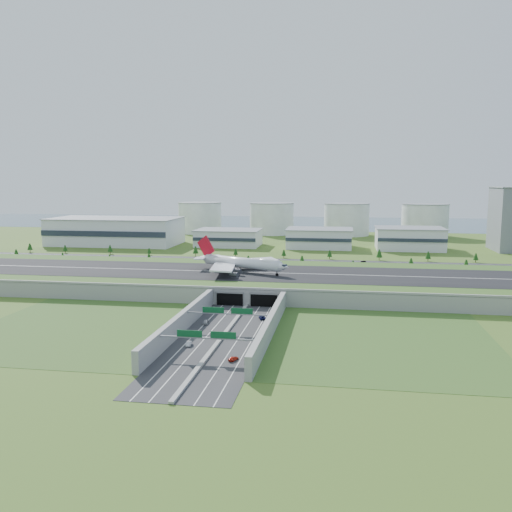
# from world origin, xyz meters

# --- Properties ---
(ground) EXTENTS (1200.00, 1200.00, 0.00)m
(ground) POSITION_xyz_m (0.00, 0.00, 0.00)
(ground) COLOR #3B571B
(ground) RESTS_ON ground
(airfield_deck) EXTENTS (520.00, 100.00, 9.20)m
(airfield_deck) POSITION_xyz_m (0.00, -0.09, 4.12)
(airfield_deck) COLOR gray
(airfield_deck) RESTS_ON ground
(underpass_road) EXTENTS (38.80, 120.40, 8.00)m
(underpass_road) POSITION_xyz_m (0.00, -99.42, 3.43)
(underpass_road) COLOR #28282B
(underpass_road) RESTS_ON ground
(sign_gantry_near) EXTENTS (38.70, 0.70, 9.80)m
(sign_gantry_near) POSITION_xyz_m (0.00, -95.04, 6.95)
(sign_gantry_near) COLOR gray
(sign_gantry_near) RESTS_ON ground
(sign_gantry_far) EXTENTS (38.70, 0.70, 9.80)m
(sign_gantry_far) POSITION_xyz_m (0.00, -130.04, 6.95)
(sign_gantry_far) COLOR gray
(sign_gantry_far) RESTS_ON ground
(north_expressway) EXTENTS (560.00, 36.00, 0.12)m
(north_expressway) POSITION_xyz_m (0.00, 95.00, 0.06)
(north_expressway) COLOR #28282B
(north_expressway) RESTS_ON ground
(tree_row) EXTENTS (500.71, 48.74, 8.48)m
(tree_row) POSITION_xyz_m (-3.17, 94.68, 4.73)
(tree_row) COLOR #3D2819
(tree_row) RESTS_ON ground
(hangar_west) EXTENTS (120.00, 60.00, 25.00)m
(hangar_west) POSITION_xyz_m (-170.00, 185.00, 12.50)
(hangar_west) COLOR silver
(hangar_west) RESTS_ON ground
(hangar_mid_a) EXTENTS (58.00, 42.00, 15.00)m
(hangar_mid_a) POSITION_xyz_m (-60.00, 190.00, 7.50)
(hangar_mid_a) COLOR silver
(hangar_mid_a) RESTS_ON ground
(hangar_mid_b) EXTENTS (58.00, 42.00, 17.00)m
(hangar_mid_b) POSITION_xyz_m (25.00, 190.00, 8.50)
(hangar_mid_b) COLOR silver
(hangar_mid_b) RESTS_ON ground
(hangar_mid_c) EXTENTS (58.00, 42.00, 19.00)m
(hangar_mid_c) POSITION_xyz_m (105.00, 190.00, 9.50)
(hangar_mid_c) COLOR silver
(hangar_mid_c) RESTS_ON ground
(fuel_tank_a) EXTENTS (50.00, 50.00, 35.00)m
(fuel_tank_a) POSITION_xyz_m (-120.00, 310.00, 17.50)
(fuel_tank_a) COLOR silver
(fuel_tank_a) RESTS_ON ground
(fuel_tank_b) EXTENTS (50.00, 50.00, 35.00)m
(fuel_tank_b) POSITION_xyz_m (-35.00, 310.00, 17.50)
(fuel_tank_b) COLOR silver
(fuel_tank_b) RESTS_ON ground
(fuel_tank_c) EXTENTS (50.00, 50.00, 35.00)m
(fuel_tank_c) POSITION_xyz_m (50.00, 310.00, 17.50)
(fuel_tank_c) COLOR silver
(fuel_tank_c) RESTS_ON ground
(fuel_tank_d) EXTENTS (50.00, 50.00, 35.00)m
(fuel_tank_d) POSITION_xyz_m (135.00, 310.00, 17.50)
(fuel_tank_d) COLOR silver
(fuel_tank_d) RESTS_ON ground
(bay_water) EXTENTS (1200.00, 260.00, 0.06)m
(bay_water) POSITION_xyz_m (0.00, 480.00, 0.03)
(bay_water) COLOR #355166
(bay_water) RESTS_ON ground
(boeing_747) EXTENTS (60.89, 56.13, 20.24)m
(boeing_747) POSITION_xyz_m (-12.35, 1.21, 13.75)
(boeing_747) COLOR white
(boeing_747) RESTS_ON airfield_deck
(car_0) EXTENTS (2.70, 5.28, 1.72)m
(car_0) POSITION_xyz_m (-11.56, -86.38, 0.98)
(car_0) COLOR #B0B0B5
(car_0) RESTS_ON ground
(car_1) EXTENTS (2.10, 5.03, 1.62)m
(car_1) POSITION_xyz_m (-10.09, -117.35, 0.93)
(car_1) COLOR silver
(car_1) RESTS_ON ground
(car_2) EXTENTS (4.20, 6.26, 1.59)m
(car_2) POSITION_xyz_m (11.35, -74.41, 0.92)
(car_2) COLOR #0D1344
(car_2) RESTS_ON ground
(car_3) EXTENTS (3.51, 5.08, 1.37)m
(car_3) POSITION_xyz_m (9.72, -131.17, 0.80)
(car_3) COLOR #B11D10
(car_3) RESTS_ON ground
(car_4) EXTENTS (4.80, 3.05, 1.52)m
(car_4) POSITION_xyz_m (-140.02, 89.34, 0.88)
(car_4) COLOR slate
(car_4) RESTS_ON ground
(car_5) EXTENTS (4.31, 2.91, 1.35)m
(car_5) POSITION_xyz_m (61.86, 103.49, 0.79)
(car_5) COLOR black
(car_5) RESTS_ON ground
(car_6) EXTENTS (5.61, 3.07, 1.49)m
(car_6) POSITION_xyz_m (135.12, 88.50, 0.86)
(car_6) COLOR #A3A2A6
(car_6) RESTS_ON ground
(car_7) EXTENTS (5.86, 2.67, 1.66)m
(car_7) POSITION_xyz_m (-23.15, 103.01, 0.95)
(car_7) COLOR silver
(car_7) RESTS_ON ground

